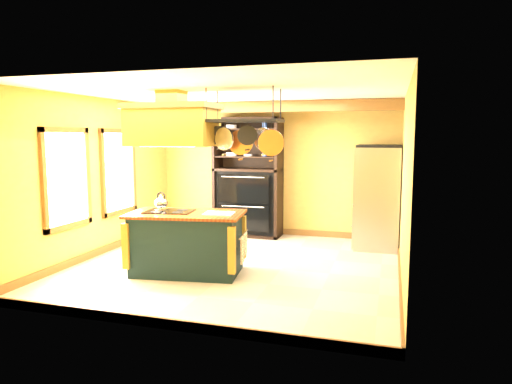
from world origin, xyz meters
The scene contains 15 objects.
floor centered at (0.00, 0.00, 0.00)m, with size 5.00×5.00×0.00m, color beige.
ceiling centered at (0.00, 0.00, 2.70)m, with size 5.00×5.00×0.00m, color white.
wall_back centered at (0.00, 2.50, 1.35)m, with size 5.00×0.02×2.70m, color gold.
wall_front centered at (0.00, -2.50, 1.35)m, with size 5.00×0.02×2.70m, color gold.
wall_left centered at (-2.50, 0.00, 1.35)m, with size 0.02×5.00×2.70m, color gold.
wall_right centered at (2.50, 0.00, 1.35)m, with size 0.02×5.00×2.70m, color gold.
ceiling_beam centered at (0.00, 1.70, 2.59)m, with size 5.00×0.15×0.20m, color brown.
window_near centered at (-2.47, -0.80, 1.40)m, with size 0.06×1.06×1.56m.
window_far centered at (-2.47, 0.60, 1.40)m, with size 0.06×1.06×1.56m.
kitchen_island centered at (-0.58, -0.57, 0.47)m, with size 1.79×1.15×1.11m.
range_hood centered at (-0.77, -0.57, 2.23)m, with size 1.34×0.76×0.80m.
pot_rack centered at (0.34, -0.57, 2.13)m, with size 1.16×0.53×0.92m.
refrigerator centered at (2.08, 1.90, 0.90)m, with size 0.80×0.94×1.85m.
hutch centered at (-0.50, 2.24, 0.92)m, with size 1.37×0.62×2.42m.
floor_register centered at (-1.27, -0.64, 0.01)m, with size 0.28×0.12×0.01m, color black.
Camera 1 is at (2.32, -6.66, 2.05)m, focal length 32.00 mm.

